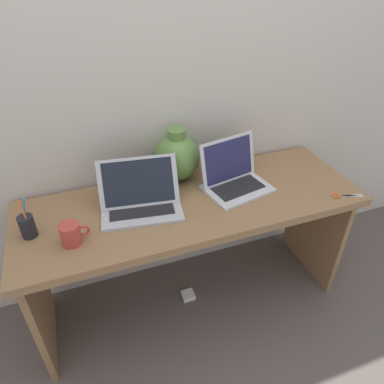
% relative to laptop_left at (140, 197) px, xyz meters
% --- Properties ---
extents(ground_plane, '(6.00, 6.00, 0.00)m').
position_rel_laptop_left_xyz_m(ground_plane, '(0.24, -0.04, -0.76)').
color(ground_plane, '#564C47').
extents(back_wall, '(4.40, 0.04, 2.40)m').
position_rel_laptop_left_xyz_m(back_wall, '(0.24, 0.28, 0.44)').
color(back_wall, beige).
rests_on(back_wall, ground).
extents(desk, '(1.63, 0.56, 0.70)m').
position_rel_laptop_left_xyz_m(desk, '(0.24, -0.04, -0.20)').
color(desk, olive).
rests_on(desk, ground).
extents(laptop_left, '(0.39, 0.29, 0.21)m').
position_rel_laptop_left_xyz_m(laptop_left, '(0.00, 0.00, 0.00)').
color(laptop_left, '#B2B2B7').
rests_on(laptop_left, desk).
extents(laptop_right, '(0.35, 0.29, 0.24)m').
position_rel_laptop_left_xyz_m(laptop_right, '(0.47, 0.01, 0.01)').
color(laptop_right, silver).
rests_on(laptop_right, desk).
extents(green_vase, '(0.23, 0.23, 0.27)m').
position_rel_laptop_left_xyz_m(green_vase, '(0.24, 0.18, 0.06)').
color(green_vase, '#5B843D').
rests_on(green_vase, desk).
extents(coffee_mug, '(0.12, 0.08, 0.09)m').
position_rel_laptop_left_xyz_m(coffee_mug, '(-0.32, -0.14, -0.01)').
color(coffee_mug, '#B23D33').
rests_on(coffee_mug, desk).
extents(pen_cup, '(0.06, 0.06, 0.19)m').
position_rel_laptop_left_xyz_m(pen_cup, '(-0.48, -0.04, -0.00)').
color(pen_cup, black).
rests_on(pen_cup, desk).
extents(scissors, '(0.15, 0.08, 0.01)m').
position_rel_laptop_left_xyz_m(scissors, '(0.93, -0.25, -0.05)').
color(scissors, '#B7B7BC').
rests_on(scissors, desk).
extents(power_brick, '(0.07, 0.07, 0.03)m').
position_rel_laptop_left_xyz_m(power_brick, '(0.22, -0.03, -0.74)').
color(power_brick, white).
rests_on(power_brick, ground).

